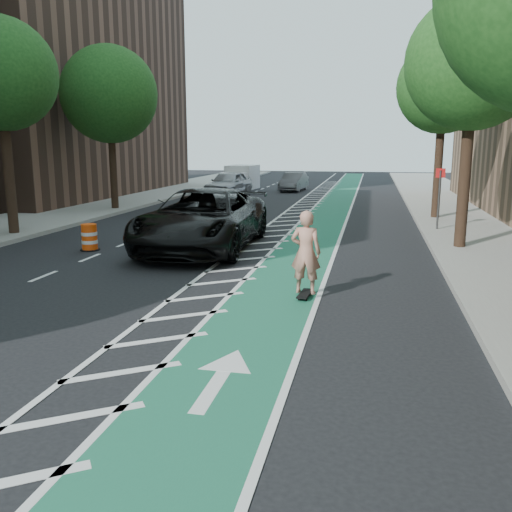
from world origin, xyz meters
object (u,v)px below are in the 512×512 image
(barrel_a, at_px, (89,238))
(suv_far, at_px, (222,217))
(skateboarder, at_px, (306,252))
(suv_near, at_px, (203,219))

(barrel_a, bearing_deg, suv_far, 40.47)
(skateboarder, relative_size, suv_far, 0.35)
(skateboarder, xyz_separation_m, barrel_a, (-7.50, 4.06, -0.64))
(suv_near, xyz_separation_m, suv_far, (0.11, 2.01, -0.19))
(skateboarder, bearing_deg, suv_near, -46.96)
(suv_near, bearing_deg, suv_far, 85.79)
(suv_far, bearing_deg, skateboarder, -56.52)
(suv_near, relative_size, barrel_a, 8.19)
(suv_near, height_order, barrel_a, suv_near)
(barrel_a, bearing_deg, skateboarder, -28.42)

